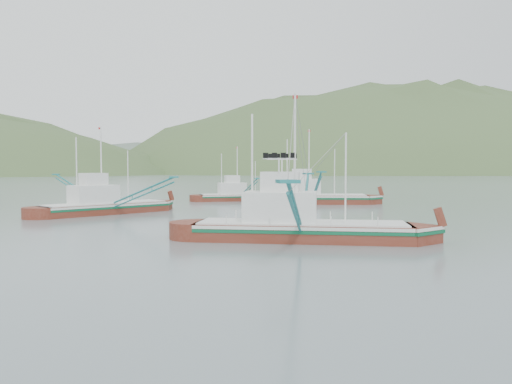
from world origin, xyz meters
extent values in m
plane|color=slate|center=(0.00, 0.00, 0.00)|extent=(1200.00, 1200.00, 0.00)
cube|color=#5F2214|center=(2.10, -1.19, 0.21)|extent=(16.15, 8.78, 2.08)
cube|color=silver|center=(2.10, -1.19, 1.09)|extent=(15.88, 8.76, 0.23)
cube|color=#0C5734|center=(2.10, -1.19, 0.83)|extent=(15.89, 8.78, 0.23)
cube|color=silver|center=(2.10, -1.19, 1.30)|extent=(15.34, 8.34, 0.13)
cube|color=silver|center=(0.61, -0.71, 2.40)|extent=(5.98, 4.78, 2.29)
cube|color=silver|center=(0.61, -0.71, 4.27)|extent=(3.28, 3.02, 1.46)
cylinder|color=white|center=(1.60, -1.03, 5.94)|extent=(0.17, 0.17, 9.38)
cylinder|color=white|center=(-1.37, -0.07, 5.24)|extent=(0.15, 0.15, 7.97)
cylinder|color=white|center=(5.07, -2.16, 4.53)|extent=(0.13, 0.13, 6.56)
cube|color=#5F2214|center=(13.44, 34.08, 0.21)|extent=(16.51, 7.64, 2.13)
cube|color=silver|center=(13.44, 34.08, 1.12)|extent=(16.22, 7.65, 0.23)
cube|color=#0C5734|center=(13.44, 34.08, 0.85)|extent=(16.22, 7.67, 0.23)
cube|color=silver|center=(13.44, 34.08, 1.33)|extent=(15.68, 7.26, 0.13)
cube|color=silver|center=(11.88, 34.43, 2.45)|extent=(5.94, 4.49, 2.34)
cube|color=silver|center=(11.88, 34.43, 4.36)|extent=(3.21, 2.89, 1.49)
cylinder|color=white|center=(12.92, 34.19, 6.07)|extent=(0.17, 0.17, 9.58)
cylinder|color=white|center=(9.81, 34.89, 5.35)|extent=(0.15, 0.15, 8.14)
cylinder|color=white|center=(16.56, 33.38, 4.63)|extent=(0.13, 0.13, 6.71)
cube|color=#5F2214|center=(-14.49, 23.07, 0.20)|extent=(14.22, 11.59, 1.95)
cube|color=silver|center=(-14.49, 23.07, 1.02)|extent=(14.03, 11.48, 0.21)
cube|color=#0C5734|center=(-14.49, 23.07, 0.78)|extent=(14.04, 11.50, 0.21)
cube|color=silver|center=(-14.49, 23.07, 1.22)|extent=(13.51, 11.01, 0.12)
cube|color=silver|center=(-15.69, 22.23, 2.24)|extent=(5.78, 5.35, 2.15)
cube|color=silver|center=(-15.69, 22.23, 4.00)|extent=(3.31, 3.21, 1.37)
cylinder|color=white|center=(-14.89, 22.79, 5.56)|extent=(0.16, 0.16, 8.78)
cylinder|color=white|center=(-17.29, 21.11, 4.90)|extent=(0.14, 0.14, 7.46)
cylinder|color=white|center=(-12.10, 24.75, 4.24)|extent=(0.12, 0.12, 6.14)
cube|color=#5F2214|center=(3.92, 42.51, 0.17)|extent=(12.89, 4.19, 1.69)
cube|color=silver|center=(3.92, 42.51, 0.89)|extent=(12.64, 4.25, 0.19)
cube|color=#0C5734|center=(3.92, 42.51, 0.68)|extent=(12.64, 4.26, 0.19)
cube|color=silver|center=(3.92, 42.51, 1.06)|extent=(12.24, 3.98, 0.10)
cube|color=silver|center=(2.66, 42.43, 1.95)|extent=(4.40, 2.97, 1.86)
cube|color=silver|center=(2.66, 42.43, 3.47)|extent=(2.32, 2.00, 1.18)
cylinder|color=white|center=(3.50, 42.48, 4.82)|extent=(0.14, 0.14, 7.62)
cylinder|color=white|center=(0.97, 42.32, 4.25)|extent=(0.12, 0.12, 6.47)
cylinder|color=white|center=(6.46, 42.67, 3.68)|extent=(0.10, 0.10, 5.33)
ellipsoid|color=#425C2F|center=(240.00, 430.00, 0.00)|extent=(684.00, 432.00, 306.00)
ellipsoid|color=slate|center=(30.00, 560.00, 0.00)|extent=(960.00, 400.00, 240.00)
camera|label=1|loc=(-7.56, -36.17, 5.32)|focal=35.00mm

